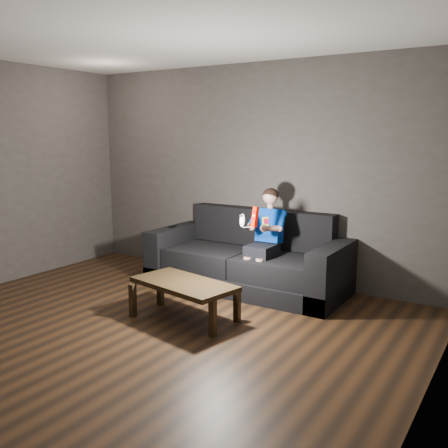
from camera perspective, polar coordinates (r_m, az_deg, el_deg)
The scene contains 10 objects.
floor at distance 4.66m, azimuth -12.08°, elevation -13.05°, with size 5.00×5.00×0.00m, color black.
back_wall at distance 6.34m, azimuth 3.43°, elevation 5.86°, with size 5.00×0.04×2.70m, color #3B3733.
right_wall at distance 3.13m, azimuth 21.94°, elevation 0.80°, with size 0.04×5.00×2.70m, color #3B3733.
ceiling at distance 4.39m, azimuth -13.47°, elevation 21.47°, with size 5.00×5.00×0.02m, color beige.
sofa at distance 6.03m, azimuth 2.76°, elevation -4.49°, with size 2.37×1.02×0.92m.
child at distance 5.74m, azimuth 4.79°, elevation -0.71°, with size 0.44×0.54×1.08m.
wii_remote_red at distance 5.30m, azimuth 3.55°, elevation 0.80°, with size 0.07×0.09×0.22m.
nunchuk_white at distance 5.39m, azimuth 2.11°, elevation 0.42°, with size 0.08×0.10×0.15m.
wii_remote_black at distance 6.46m, azimuth -5.88°, elevation -0.26°, with size 0.06×0.15×0.03m.
coffee_table at distance 5.00m, azimuth -4.60°, elevation -7.16°, with size 1.15×0.73×0.39m.
Camera 1 is at (3.03, -3.04, 1.82)m, focal length 40.00 mm.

